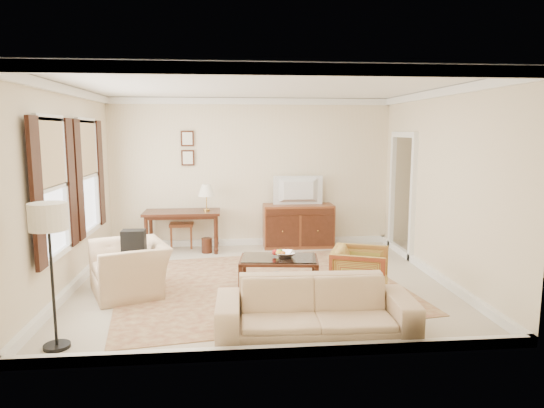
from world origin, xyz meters
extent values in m
cube|color=beige|center=(0.00, 0.00, 0.00)|extent=(5.50, 5.00, 0.01)
cube|color=white|center=(0.00, 0.00, 2.90)|extent=(5.50, 5.00, 0.01)
cube|color=beige|center=(0.00, 2.50, 1.45)|extent=(5.50, 0.01, 2.90)
cube|color=beige|center=(0.00, -2.50, 1.45)|extent=(5.50, 0.01, 2.90)
cube|color=beige|center=(-2.75, 0.00, 1.45)|extent=(0.01, 5.00, 2.90)
cube|color=beige|center=(2.75, 0.00, 1.45)|extent=(0.01, 5.00, 2.90)
cube|color=beige|center=(4.25, 1.15, 0.00)|extent=(3.00, 2.70, 0.01)
cube|color=brown|center=(-0.03, -0.16, 0.01)|extent=(4.52, 4.03, 0.01)
cube|color=#401E12|center=(-1.33, 2.05, 0.75)|extent=(1.42, 0.71, 0.05)
cylinder|color=#401E12|center=(-1.96, 1.77, 0.36)|extent=(0.07, 0.07, 0.72)
cylinder|color=#401E12|center=(-0.70, 1.77, 0.36)|extent=(0.07, 0.07, 0.72)
cylinder|color=#401E12|center=(-1.96, 2.32, 0.36)|extent=(0.07, 0.07, 0.72)
cylinder|color=#401E12|center=(-0.70, 2.32, 0.36)|extent=(0.07, 0.07, 0.72)
cube|color=brown|center=(0.90, 2.21, 0.42)|extent=(1.37, 0.53, 0.84)
imported|color=black|center=(0.90, 2.19, 1.30)|extent=(0.92, 0.53, 0.12)
cube|color=#401E12|center=(0.24, -0.33, 0.43)|extent=(1.18, 0.78, 0.04)
cube|color=silver|center=(0.24, -0.33, 0.47)|extent=(1.11, 0.71, 0.01)
cube|color=silver|center=(0.24, -0.33, 0.16)|extent=(1.09, 0.69, 0.02)
cube|color=#401E12|center=(-0.32, -0.56, 0.22)|extent=(0.07, 0.07, 0.43)
cube|color=#401E12|center=(0.72, -0.69, 0.22)|extent=(0.07, 0.07, 0.43)
cube|color=#401E12|center=(-0.25, 0.03, 0.22)|extent=(0.07, 0.07, 0.43)
cube|color=#401E12|center=(0.80, -0.10, 0.22)|extent=(0.07, 0.07, 0.43)
imported|color=silver|center=(0.33, -0.31, 0.52)|extent=(0.42, 0.42, 0.10)
imported|color=brown|center=(0.12, -0.28, 0.18)|extent=(0.27, 0.15, 0.38)
imported|color=brown|center=(0.33, -0.34, 0.18)|extent=(0.28, 0.08, 0.38)
imported|color=brown|center=(1.31, -0.75, 0.38)|extent=(0.91, 0.93, 0.75)
imported|color=#D0AB8C|center=(-1.86, -0.31, 0.48)|extent=(1.07, 1.29, 0.97)
cube|color=black|center=(-1.80, -0.28, 0.73)|extent=(0.33, 0.38, 0.40)
imported|color=#D0AB8C|center=(0.46, -1.99, 0.43)|extent=(2.20, 0.71, 0.85)
cylinder|color=black|center=(-2.30, -2.03, 0.02)|extent=(0.28, 0.28, 0.04)
cylinder|color=black|center=(-2.30, -2.03, 0.67)|extent=(0.03, 0.03, 1.30)
cylinder|color=silver|center=(-2.30, -2.03, 1.41)|extent=(0.38, 0.38, 0.28)
camera|label=1|loc=(-0.50, -7.04, 2.26)|focal=32.00mm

